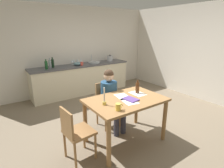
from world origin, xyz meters
name	(u,v)px	position (x,y,z in m)	size (l,w,h in m)	color
ground_plane	(127,122)	(0.00, 0.00, -0.02)	(5.20, 5.20, 0.04)	#7A6B56
wall_back	(76,50)	(0.00, 2.60, 1.30)	(5.20, 0.12, 2.60)	silver
wall_right	(202,53)	(2.60, 0.00, 1.30)	(0.12, 5.20, 2.60)	silver
kitchen_counter	(82,79)	(0.00, 2.24, 0.45)	(3.03, 0.64, 0.90)	beige
dining_table	(126,106)	(-0.48, -0.51, 0.68)	(1.30, 0.85, 0.80)	#9E7042
chair_at_table	(107,102)	(-0.43, 0.16, 0.50)	(0.41, 0.41, 0.89)	#9E7042
person_seated	(111,96)	(-0.43, 0.01, 0.68)	(0.33, 0.59, 1.19)	navy
chair_side_empty	(75,132)	(-1.39, -0.48, 0.48)	(0.43, 0.43, 0.86)	#9E7042
coffee_mug	(118,107)	(-0.84, -0.79, 0.85)	(0.12, 0.08, 0.10)	#F2CC4C
candlestick	(104,100)	(-0.90, -0.51, 0.88)	(0.06, 0.06, 0.28)	gold
book_magazine	(131,99)	(-0.44, -0.58, 0.81)	(0.17, 0.25, 0.02)	#5E408E
paper_letter	(123,96)	(-0.45, -0.38, 0.80)	(0.21, 0.30, 0.00)	white
paper_bill	(138,93)	(-0.14, -0.42, 0.80)	(0.21, 0.30, 0.00)	white
paper_envelope	(129,101)	(-0.49, -0.62, 0.80)	(0.21, 0.30, 0.00)	white
wine_bottle_on_table	(137,88)	(-0.12, -0.40, 0.90)	(0.07, 0.07, 0.24)	#593319
sink_unit	(94,62)	(0.45, 2.24, 0.92)	(0.36, 0.36, 0.24)	#B2B7BC
bottle_oil	(46,65)	(-1.05, 2.16, 1.01)	(0.07, 0.07, 0.27)	#194C23
bottle_vinegar	(50,64)	(-0.93, 2.24, 1.01)	(0.07, 0.07, 0.27)	#8C999E
bottle_wine_red	(53,63)	(-0.84, 2.29, 1.02)	(0.07, 0.07, 0.28)	black
mixing_bowl	(77,64)	(-0.15, 2.18, 0.95)	(0.23, 0.23, 0.10)	#668C99
stovetop_kettle	(110,58)	(1.05, 2.24, 1.00)	(0.18, 0.18, 0.22)	#B7BABF
wine_glass_near_sink	(81,60)	(0.06, 2.39, 1.01)	(0.07, 0.07, 0.15)	silver
wine_glass_by_kettle	(78,60)	(-0.05, 2.39, 1.01)	(0.07, 0.07, 0.15)	silver
wine_glass_back_left	(74,61)	(-0.17, 2.39, 1.01)	(0.07, 0.07, 0.15)	silver
wine_glass_back_right	(72,61)	(-0.23, 2.39, 1.01)	(0.07, 0.07, 0.15)	silver
teacup_on_counter	(82,64)	(-0.05, 2.09, 0.95)	(0.11, 0.07, 0.11)	#D84C3F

